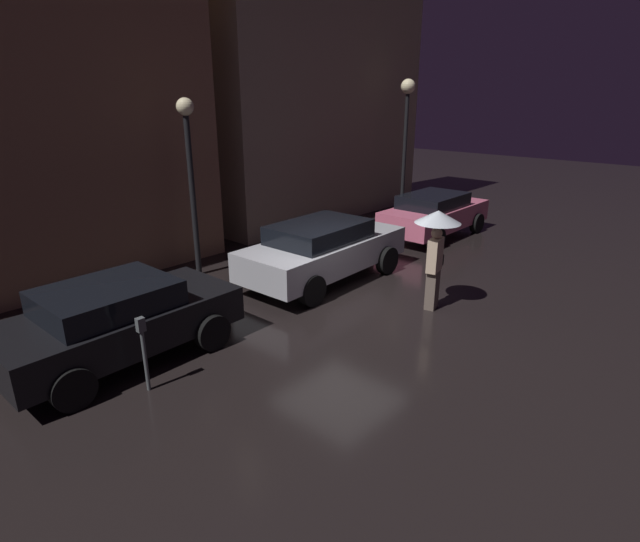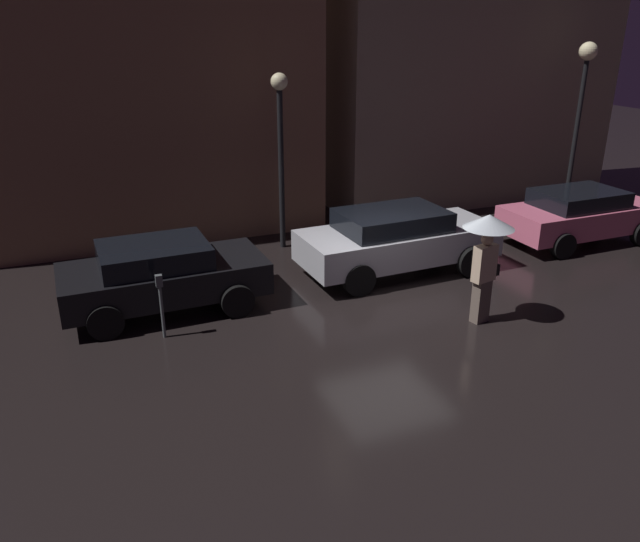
# 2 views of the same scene
# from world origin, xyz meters

# --- Properties ---
(ground_plane) EXTENTS (60.00, 60.00, 0.00)m
(ground_plane) POSITION_xyz_m (0.00, 0.00, 0.00)
(ground_plane) COLOR black
(building_facade_left) EXTENTS (9.32, 3.00, 9.12)m
(building_facade_left) POSITION_xyz_m (-4.03, 6.50, 4.56)
(building_facade_left) COLOR #8C664C
(building_facade_left) RESTS_ON ground
(building_facade_right) EXTENTS (9.13, 3.00, 10.25)m
(building_facade_right) POSITION_xyz_m (6.08, 6.50, 5.12)
(building_facade_right) COLOR gray
(building_facade_right) RESTS_ON ground
(parked_car_black) EXTENTS (4.03, 2.03, 1.39)m
(parked_car_black) POSITION_xyz_m (-4.43, 1.29, 0.75)
(parked_car_black) COLOR black
(parked_car_black) RESTS_ON ground
(parked_car_silver) EXTENTS (4.62, 2.03, 1.49)m
(parked_car_silver) POSITION_xyz_m (0.87, 1.31, 0.80)
(parked_car_silver) COLOR #B7B7BF
(parked_car_silver) RESTS_ON ground
(parked_car_pink) EXTENTS (4.20, 1.95, 1.40)m
(parked_car_pink) POSITION_xyz_m (6.35, 1.41, 0.75)
(parked_car_pink) COLOR #DB6684
(parked_car_pink) RESTS_ON ground
(pedestrian_with_umbrella) EXTENTS (0.95, 0.95, 2.16)m
(pedestrian_with_umbrella) POSITION_xyz_m (1.13, -1.59, 1.61)
(pedestrian_with_umbrella) COLOR #66564C
(pedestrian_with_umbrella) RESTS_ON ground
(parking_meter) EXTENTS (0.12, 0.10, 1.24)m
(parking_meter) POSITION_xyz_m (-4.65, 0.03, 0.77)
(parking_meter) COLOR #4C5154
(parking_meter) RESTS_ON ground
(street_lamp_near) EXTENTS (0.41, 0.41, 4.32)m
(street_lamp_near) POSITION_xyz_m (-1.00, 3.93, 2.97)
(street_lamp_near) COLOR black
(street_lamp_near) RESTS_ON ground
(street_lamp_far) EXTENTS (0.51, 0.51, 4.90)m
(street_lamp_far) POSITION_xyz_m (8.18, 3.86, 3.69)
(street_lamp_far) COLOR black
(street_lamp_far) RESTS_ON ground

